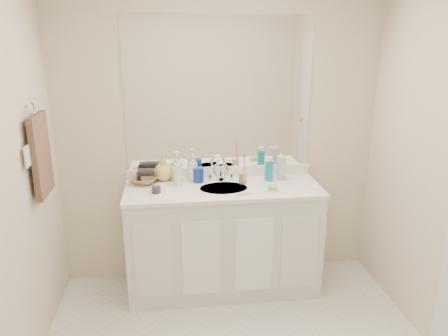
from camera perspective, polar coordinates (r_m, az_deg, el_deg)
wall_back at (r=3.56m, az=-0.64°, el=3.87°), size 2.60×0.02×2.40m
vanity_cabinet at (r=3.57m, az=-0.10°, el=-9.36°), size 1.50×0.55×0.85m
countertop at (r=3.40m, az=-0.10°, el=-2.72°), size 1.52×0.57×0.03m
backsplash at (r=3.62m, az=-0.60°, el=-0.49°), size 1.52×0.03×0.08m
sink_basin at (r=3.38m, az=-0.06°, el=-2.79°), size 0.37×0.37×0.02m
faucet at (r=3.52m, az=-0.42°, el=-0.76°), size 0.02×0.02×0.11m
mirror at (r=3.49m, az=-0.65°, el=9.60°), size 1.48×0.01×1.20m
blue_mug at (r=3.49m, az=-3.38°, el=-0.88°), size 0.09×0.09×0.12m
tan_cup at (r=3.46m, az=2.47°, el=-1.33°), size 0.07×0.07×0.09m
toothbrush at (r=3.43m, az=2.66°, el=0.38°), size 0.02×0.04×0.19m
mouthwash_bottle at (r=3.53m, az=5.88°, el=-0.44°), size 0.08×0.08×0.16m
clear_pump_bottle at (r=3.57m, az=7.48°, el=0.02°), size 0.09×0.09×0.19m
soap_dish at (r=3.33m, az=6.35°, el=-2.87°), size 0.10×0.08×0.01m
green_soap at (r=3.33m, az=6.36°, el=-2.56°), size 0.07×0.06×0.02m
orange_comb at (r=3.23m, az=2.63°, el=-3.47°), size 0.12×0.07×0.00m
dark_jar at (r=3.31m, az=-8.85°, el=-2.79°), size 0.08×0.08×0.05m
extra_white_bottle at (r=3.41m, az=-6.04°, el=-0.91°), size 0.06×0.06×0.17m
soap_bottle_white at (r=3.50m, az=-4.07°, el=-0.03°), size 0.10×0.10×0.21m
soap_bottle_cream at (r=3.52m, az=-6.18°, el=-0.30°), size 0.10×0.11×0.18m
soap_bottle_yellow at (r=3.55m, az=-7.90°, el=-0.22°), size 0.14×0.14×0.18m
wicker_basket at (r=3.52m, az=-10.40°, el=-1.54°), size 0.27×0.27×0.05m
hair_dryer at (r=3.50m, az=-10.13°, el=-0.55°), size 0.13×0.07×0.06m
towel_ring at (r=3.08m, az=-23.81°, el=6.89°), size 0.01×0.11×0.11m
hand_towel at (r=3.14m, az=-22.79°, el=1.55°), size 0.04×0.32×0.55m
switch_plate at (r=2.95m, az=-24.30°, el=1.39°), size 0.01×0.08×0.13m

